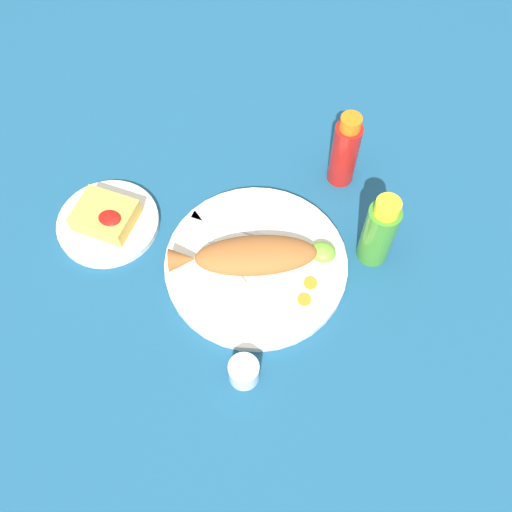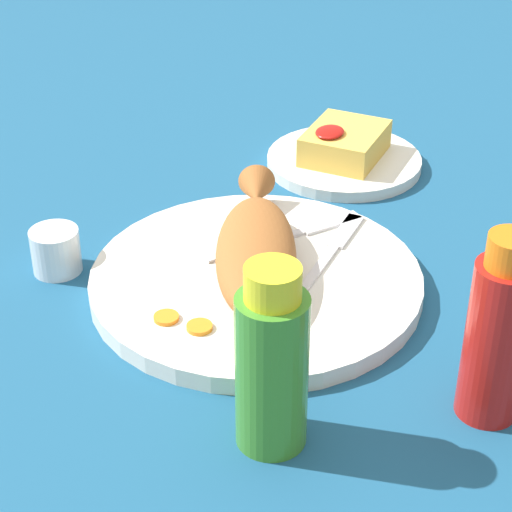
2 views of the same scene
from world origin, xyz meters
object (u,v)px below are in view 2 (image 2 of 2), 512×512
(fork_far, at_px, (331,251))
(salt_cup, at_px, (56,253))
(main_plate, at_px, (256,281))
(side_plate_fries, at_px, (344,162))
(fried_fish, at_px, (256,247))
(hot_sauce_bottle_green, at_px, (272,364))
(hot_sauce_bottle_red, at_px, (498,334))
(fork_near, at_px, (296,234))

(fork_far, height_order, salt_cup, salt_cup)
(main_plate, xyz_separation_m, side_plate_fries, (-0.29, -0.01, -0.00))
(main_plate, height_order, salt_cup, salt_cup)
(fried_fish, xyz_separation_m, hot_sauce_bottle_green, (0.20, 0.10, 0.03))
(salt_cup, bearing_deg, hot_sauce_bottle_green, 65.65)
(salt_cup, bearing_deg, main_plate, 105.18)
(fried_fish, bearing_deg, salt_cup, -95.87)
(hot_sauce_bottle_red, bearing_deg, main_plate, -108.83)
(fork_far, relative_size, salt_cup, 3.71)
(fried_fish, relative_size, side_plate_fries, 1.37)
(hot_sauce_bottle_green, xyz_separation_m, salt_cup, (-0.13, -0.30, -0.06))
(fork_near, bearing_deg, main_plate, -149.42)
(fork_far, height_order, hot_sauce_bottle_red, hot_sauce_bottle_red)
(main_plate, relative_size, salt_cup, 6.56)
(fried_fish, bearing_deg, side_plate_fries, 157.50)
(salt_cup, bearing_deg, fried_fish, 108.53)
(hot_sauce_bottle_red, bearing_deg, fork_near, -125.08)
(main_plate, relative_size, side_plate_fries, 1.72)
(main_plate, xyz_separation_m, fork_far, (-0.07, 0.05, 0.01))
(salt_cup, bearing_deg, fork_near, 123.97)
(main_plate, height_order, hot_sauce_bottle_red, hot_sauce_bottle_red)
(hot_sauce_bottle_red, bearing_deg, side_plate_fries, -145.14)
(hot_sauce_bottle_green, bearing_deg, side_plate_fries, -166.61)
(main_plate, relative_size, hot_sauce_bottle_red, 1.96)
(fork_far, bearing_deg, hot_sauce_bottle_green, -169.92)
(fork_near, xyz_separation_m, hot_sauce_bottle_green, (0.27, 0.09, 0.06))
(hot_sauce_bottle_red, bearing_deg, hot_sauce_bottle_green, -54.68)
(main_plate, bearing_deg, fork_near, 175.27)
(main_plate, distance_m, side_plate_fries, 0.29)
(main_plate, height_order, fork_far, fork_far)
(fried_fish, distance_m, fork_near, 0.08)
(fried_fish, distance_m, hot_sauce_bottle_green, 0.23)
(hot_sauce_bottle_red, height_order, hot_sauce_bottle_green, hot_sauce_bottle_red)
(fork_far, xyz_separation_m, hot_sauce_bottle_red, (0.15, 0.19, 0.06))
(fork_far, height_order, hot_sauce_bottle_green, hot_sauce_bottle_green)
(fried_fish, xyz_separation_m, salt_cup, (0.06, -0.19, -0.02))
(fork_far, xyz_separation_m, salt_cup, (0.12, -0.25, 0.00))
(main_plate, bearing_deg, fork_far, 141.41)
(main_plate, distance_m, hot_sauce_bottle_red, 0.27)
(fried_fish, bearing_deg, fork_near, 146.33)
(main_plate, distance_m, fork_near, 0.09)
(hot_sauce_bottle_green, bearing_deg, fork_far, -169.65)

